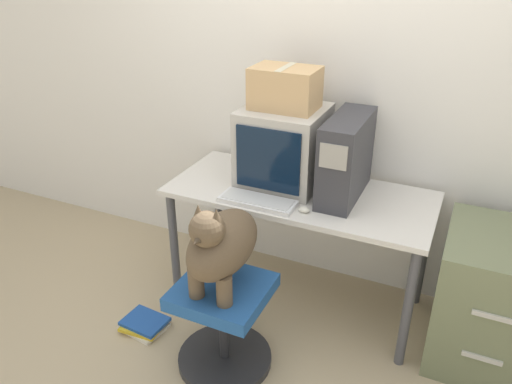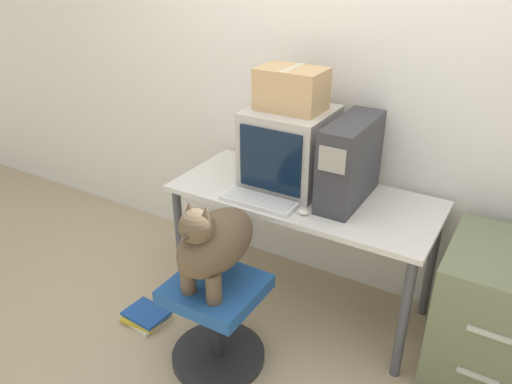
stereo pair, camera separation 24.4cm
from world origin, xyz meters
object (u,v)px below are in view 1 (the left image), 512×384
(pc_tower, at_px, (346,157))
(book_stack_floor, at_px, (144,324))
(keyboard, at_px, (258,201))
(cardboard_box, at_px, (285,88))
(filing_cabinet, at_px, (490,299))
(office_chair, at_px, (224,321))
(crt_monitor, at_px, (283,146))
(dog, at_px, (221,244))

(pc_tower, xyz_separation_m, book_stack_floor, (-0.91, -0.67, -0.93))
(pc_tower, height_order, keyboard, pc_tower)
(pc_tower, distance_m, book_stack_floor, 1.46)
(pc_tower, xyz_separation_m, cardboard_box, (-0.36, 0.02, 0.33))
(filing_cabinet, relative_size, cardboard_box, 2.04)
(office_chair, bearing_deg, crt_monitor, 88.66)
(keyboard, relative_size, dog, 0.82)
(book_stack_floor, bearing_deg, cardboard_box, 51.66)
(keyboard, height_order, office_chair, keyboard)
(pc_tower, bearing_deg, keyboard, -143.31)
(crt_monitor, xyz_separation_m, cardboard_box, (0.00, 0.00, 0.33))
(office_chair, xyz_separation_m, filing_cabinet, (1.20, 0.62, 0.09))
(pc_tower, height_order, cardboard_box, cardboard_box)
(dog, xyz_separation_m, cardboard_box, (0.02, 0.72, 0.56))
(dog, bearing_deg, book_stack_floor, 177.12)
(crt_monitor, xyz_separation_m, filing_cabinet, (1.18, -0.09, -0.60))
(crt_monitor, distance_m, filing_cabinet, 1.33)
(filing_cabinet, bearing_deg, book_stack_floor, -160.93)
(office_chair, xyz_separation_m, book_stack_floor, (-0.53, 0.03, -0.24))
(crt_monitor, relative_size, filing_cabinet, 0.62)
(dog, distance_m, cardboard_box, 0.91)
(filing_cabinet, bearing_deg, dog, -152.46)
(dog, height_order, book_stack_floor, dog)
(filing_cabinet, height_order, cardboard_box, cardboard_box)
(cardboard_box, xyz_separation_m, book_stack_floor, (-0.55, -0.69, -1.25))
(crt_monitor, bearing_deg, keyboard, -93.89)
(pc_tower, relative_size, book_stack_floor, 1.90)
(office_chair, bearing_deg, book_stack_floor, 177.08)
(cardboard_box, bearing_deg, pc_tower, -3.02)
(keyboard, distance_m, book_stack_floor, 0.97)
(pc_tower, height_order, book_stack_floor, pc_tower)
(keyboard, distance_m, office_chair, 0.64)
(crt_monitor, distance_m, cardboard_box, 0.33)
(cardboard_box, height_order, book_stack_floor, cardboard_box)
(pc_tower, bearing_deg, crt_monitor, 177.59)
(keyboard, xyz_separation_m, filing_cabinet, (1.20, 0.21, -0.40))
(crt_monitor, xyz_separation_m, keyboard, (-0.02, -0.30, -0.20))
(office_chair, bearing_deg, keyboard, 90.49)
(filing_cabinet, bearing_deg, keyboard, -170.19)
(filing_cabinet, bearing_deg, pc_tower, 174.66)
(crt_monitor, height_order, dog, crt_monitor)
(dog, height_order, filing_cabinet, dog)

